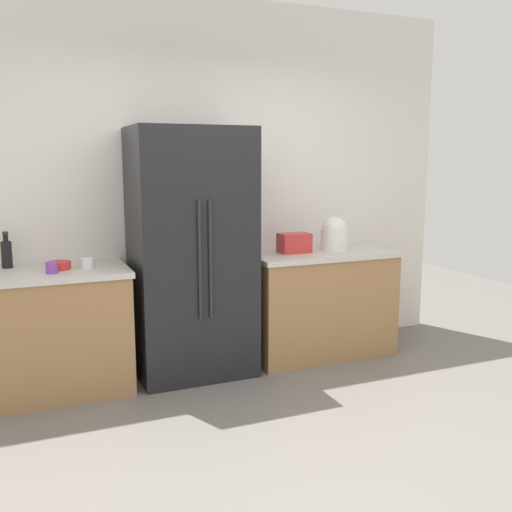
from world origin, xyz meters
TOP-DOWN VIEW (x-y plane):
  - ground_plane at (0.00, 0.00)m, footprint 9.31×9.31m
  - kitchen_back_panel at (0.00, 1.88)m, footprint 4.63×0.10m
  - counter_left at (-1.26, 1.49)m, footprint 1.17×0.68m
  - counter_right at (0.94, 1.49)m, footprint 1.24×0.68m
  - refrigerator at (-0.17, 1.48)m, footprint 0.88×0.69m
  - toaster at (0.72, 1.51)m, footprint 0.26×0.17m
  - rice_cooker at (1.08, 1.48)m, footprint 0.23×0.23m
  - bottle_a at (-1.47, 1.69)m, footprint 0.07×0.07m
  - cup_b at (-1.19, 1.36)m, footprint 0.08×0.08m
  - cup_c at (-0.95, 1.44)m, footprint 0.09×0.09m
  - bowl_a at (-1.13, 1.49)m, footprint 0.16×0.16m

SIDE VIEW (x-z plane):
  - ground_plane at x=0.00m, z-range 0.00..0.00m
  - counter_right at x=0.94m, z-range 0.00..0.89m
  - counter_left at x=-1.26m, z-range 0.00..0.89m
  - bowl_a at x=-1.13m, z-range 0.89..0.95m
  - cup_c at x=-0.95m, z-range 0.89..0.97m
  - cup_b at x=-1.19m, z-range 0.89..0.97m
  - refrigerator at x=-0.17m, z-range 0.00..1.89m
  - toaster at x=0.72m, z-range 0.89..1.05m
  - bottle_a at x=-1.47m, z-range 0.87..1.13m
  - rice_cooker at x=1.08m, z-range 0.88..1.17m
  - kitchen_back_panel at x=0.00m, z-range 0.00..2.94m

